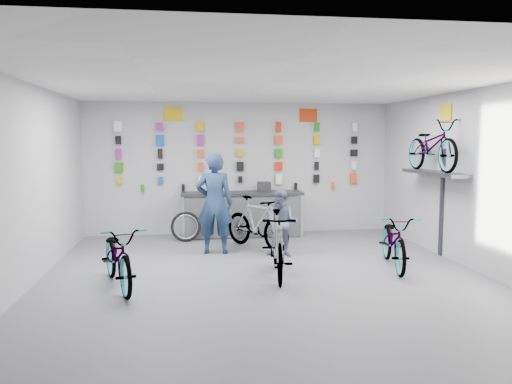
{
  "coord_description": "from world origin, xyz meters",
  "views": [
    {
      "loc": [
        -1.19,
        -7.43,
        2.16
      ],
      "look_at": [
        0.02,
        1.4,
        1.22
      ],
      "focal_mm": 35.0,
      "sensor_mm": 36.0,
      "label": 1
    }
  ],
  "objects": [
    {
      "name": "wall_bracket",
      "position": [
        3.33,
        1.2,
        1.46
      ],
      "size": [
        0.39,
        1.9,
        2.0
      ],
      "color": "#333338",
      "rests_on": "wall_right"
    },
    {
      "name": "register",
      "position": [
        0.49,
        3.55,
        1.11
      ],
      "size": [
        0.28,
        0.3,
        0.22
      ],
      "primitive_type": "cube",
      "rotation": [
        0.0,
        0.0,
        0.0
      ],
      "color": "black",
      "rests_on": "counter"
    },
    {
      "name": "wall_right",
      "position": [
        3.5,
        0.0,
        1.5
      ],
      "size": [
        0.0,
        8.0,
        8.0
      ],
      "primitive_type": "plane",
      "rotation": [
        1.57,
        0.0,
        -1.57
      ],
      "color": "#B7B7BA",
      "rests_on": "floor"
    },
    {
      "name": "wall_left",
      "position": [
        -3.5,
        0.0,
        1.5
      ],
      "size": [
        0.0,
        8.0,
        8.0
      ],
      "primitive_type": "plane",
      "rotation": [
        1.57,
        0.0,
        1.57
      ],
      "color": "#B7B7BA",
      "rests_on": "floor"
    },
    {
      "name": "bike_left",
      "position": [
        -2.21,
        -0.09,
        0.47
      ],
      "size": [
        1.15,
        1.89,
        0.94
      ],
      "primitive_type": "imported",
      "rotation": [
        0.0,
        0.0,
        0.32
      ],
      "color": "gray",
      "rests_on": "floor"
    },
    {
      "name": "bike_service",
      "position": [
        0.16,
        2.27,
        0.52
      ],
      "size": [
        1.41,
        1.68,
        1.04
      ],
      "primitive_type": "imported",
      "rotation": [
        0.0,
        0.0,
        0.63
      ],
      "color": "gray",
      "rests_on": "floor"
    },
    {
      "name": "bike_center",
      "position": [
        0.18,
        0.1,
        0.52
      ],
      "size": [
        0.69,
        1.79,
        1.05
      ],
      "primitive_type": "imported",
      "rotation": [
        0.0,
        0.0,
        -0.12
      ],
      "color": "gray",
      "rests_on": "floor"
    },
    {
      "name": "sign_left",
      "position": [
        -1.5,
        3.98,
        2.72
      ],
      "size": [
        0.42,
        0.02,
        0.3
      ],
      "primitive_type": "cube",
      "color": "gold",
      "rests_on": "wall_back"
    },
    {
      "name": "ceiling",
      "position": [
        0.0,
        0.0,
        3.0
      ],
      "size": [
        8.0,
        8.0,
        0.0
      ],
      "primitive_type": "plane",
      "rotation": [
        3.14,
        0.0,
        0.0
      ],
      "color": "white",
      "rests_on": "wall_back"
    },
    {
      "name": "merch_wall",
      "position": [
        -0.03,
        3.93,
        1.84
      ],
      "size": [
        5.57,
        0.08,
        1.57
      ],
      "color": "#D4A800",
      "rests_on": "wall_back"
    },
    {
      "name": "sign_right",
      "position": [
        1.6,
        3.98,
        2.72
      ],
      "size": [
        0.42,
        0.02,
        0.3
      ],
      "primitive_type": "cube",
      "color": "red",
      "rests_on": "wall_back"
    },
    {
      "name": "customer",
      "position": [
        0.53,
        1.53,
        0.62
      ],
      "size": [
        0.74,
        0.66,
        1.25
      ],
      "primitive_type": "imported",
      "rotation": [
        0.0,
        0.0,
        -0.38
      ],
      "color": "#4C546D",
      "rests_on": "floor"
    },
    {
      "name": "bike_wall",
      "position": [
        3.25,
        1.2,
        2.05
      ],
      "size": [
        0.63,
        1.8,
        0.95
      ],
      "primitive_type": "imported",
      "color": "gray",
      "rests_on": "wall_bracket"
    },
    {
      "name": "counter",
      "position": [
        0.0,
        3.54,
        0.49
      ],
      "size": [
        2.7,
        0.66,
        1.0
      ],
      "color": "black",
      "rests_on": "floor"
    },
    {
      "name": "wall_back",
      "position": [
        0.0,
        4.0,
        1.5
      ],
      "size": [
        7.0,
        0.0,
        7.0
      ],
      "primitive_type": "plane",
      "rotation": [
        1.57,
        0.0,
        0.0
      ],
      "color": "#B7B7BA",
      "rests_on": "floor"
    },
    {
      "name": "sign_side",
      "position": [
        3.48,
        1.2,
        2.65
      ],
      "size": [
        0.02,
        0.4,
        0.3
      ],
      "primitive_type": "cube",
      "color": "gold",
      "rests_on": "wall_right"
    },
    {
      "name": "floor",
      "position": [
        0.0,
        0.0,
        0.0
      ],
      "size": [
        8.0,
        8.0,
        0.0
      ],
      "primitive_type": "plane",
      "color": "#57575C",
      "rests_on": "ground"
    },
    {
      "name": "spare_wheel",
      "position": [
        -1.25,
        3.17,
        0.31
      ],
      "size": [
        0.66,
        0.26,
        0.64
      ],
      "rotation": [
        0.0,
        0.0,
        -0.07
      ],
      "color": "black",
      "rests_on": "floor"
    },
    {
      "name": "clerk",
      "position": [
        -0.7,
        1.94,
        0.96
      ],
      "size": [
        0.76,
        0.55,
        1.92
      ],
      "primitive_type": "imported",
      "rotation": [
        0.0,
        0.0,
        3.0
      ],
      "color": "#182C49",
      "rests_on": "floor"
    },
    {
      "name": "bike_right",
      "position": [
        2.24,
        0.45,
        0.47
      ],
      "size": [
        0.98,
        1.86,
        0.93
      ],
      "primitive_type": "imported",
      "rotation": [
        0.0,
        0.0,
        -0.21
      ],
      "color": "gray",
      "rests_on": "floor"
    },
    {
      "name": "wall_front",
      "position": [
        0.0,
        -4.0,
        1.5
      ],
      "size": [
        7.0,
        0.0,
        7.0
      ],
      "primitive_type": "plane",
      "rotation": [
        -1.57,
        0.0,
        0.0
      ],
      "color": "#B7B7BA",
      "rests_on": "floor"
    }
  ]
}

